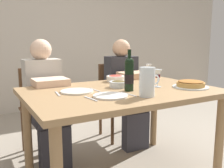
% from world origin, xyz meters
% --- Properties ---
extents(back_wall, '(8.00, 0.10, 2.80)m').
position_xyz_m(back_wall, '(0.00, 2.55, 1.40)').
color(back_wall, beige).
rests_on(back_wall, ground).
extents(dining_table, '(1.50, 1.00, 0.76)m').
position_xyz_m(dining_table, '(0.00, 0.00, 0.67)').
color(dining_table, '#9E7A51').
rests_on(dining_table, ground).
extents(wine_bottle, '(0.07, 0.07, 0.32)m').
position_xyz_m(wine_bottle, '(0.02, -0.07, 0.89)').
color(wine_bottle, black).
rests_on(wine_bottle, dining_table).
extents(water_pitcher, '(0.16, 0.11, 0.20)m').
position_xyz_m(water_pitcher, '(0.02, -0.30, 0.85)').
color(water_pitcher, silver).
rests_on(water_pitcher, dining_table).
extents(baked_tart, '(0.29, 0.29, 0.06)m').
position_xyz_m(baked_tart, '(0.54, -0.20, 0.79)').
color(baked_tart, silver).
rests_on(baked_tart, dining_table).
extents(salad_bowl, '(0.17, 0.17, 0.06)m').
position_xyz_m(salad_bowl, '(0.15, 0.37, 0.79)').
color(salad_bowl, white).
rests_on(salad_bowl, dining_table).
extents(olive_bowl, '(0.15, 0.15, 0.06)m').
position_xyz_m(olive_bowl, '(0.03, 0.10, 0.79)').
color(olive_bowl, silver).
rests_on(olive_bowl, dining_table).
extents(wine_glass_left_diner, '(0.07, 0.07, 0.15)m').
position_xyz_m(wine_glass_left_diner, '(0.32, -0.05, 0.87)').
color(wine_glass_left_diner, silver).
rests_on(wine_glass_left_diner, dining_table).
extents(wine_glass_right_diner, '(0.07, 0.07, 0.14)m').
position_xyz_m(wine_glass_right_diner, '(0.58, 0.42, 0.86)').
color(wine_glass_right_diner, silver).
rests_on(wine_glass_right_diner, dining_table).
extents(dinner_plate_left_setting, '(0.24, 0.24, 0.01)m').
position_xyz_m(dinner_plate_left_setting, '(-0.21, -0.18, 0.77)').
color(dinner_plate_left_setting, white).
rests_on(dinner_plate_left_setting, dining_table).
extents(dinner_plate_right_setting, '(0.25, 0.25, 0.01)m').
position_xyz_m(dinner_plate_right_setting, '(-0.35, 0.08, 0.77)').
color(dinner_plate_right_setting, silver).
rests_on(dinner_plate_right_setting, dining_table).
extents(fork_left_setting, '(0.03, 0.16, 0.00)m').
position_xyz_m(fork_left_setting, '(-0.36, -0.18, 0.76)').
color(fork_left_setting, silver).
rests_on(fork_left_setting, dining_table).
extents(knife_left_setting, '(0.02, 0.18, 0.00)m').
position_xyz_m(knife_left_setting, '(-0.06, -0.18, 0.76)').
color(knife_left_setting, silver).
rests_on(knife_left_setting, dining_table).
extents(knife_right_setting, '(0.01, 0.18, 0.00)m').
position_xyz_m(knife_right_setting, '(-0.20, 0.08, 0.76)').
color(knife_right_setting, silver).
rests_on(knife_right_setting, dining_table).
extents(spoon_right_setting, '(0.03, 0.16, 0.00)m').
position_xyz_m(spoon_right_setting, '(-0.50, 0.08, 0.76)').
color(spoon_right_setting, silver).
rests_on(spoon_right_setting, dining_table).
extents(chair_left, '(0.40, 0.40, 0.87)m').
position_xyz_m(chair_left, '(-0.45, 0.86, 0.50)').
color(chair_left, brown).
rests_on(chair_left, ground).
extents(diner_left, '(0.34, 0.50, 1.16)m').
position_xyz_m(diner_left, '(-0.45, 0.63, 0.62)').
color(diner_left, '#B7B2A8').
rests_on(diner_left, ground).
extents(chair_right, '(0.42, 0.42, 0.87)m').
position_xyz_m(chair_right, '(0.45, 0.88, 0.50)').
color(chair_right, brown).
rests_on(chair_right, ground).
extents(diner_right, '(0.35, 0.52, 1.16)m').
position_xyz_m(diner_right, '(0.44, 0.64, 0.62)').
color(diner_right, '#2D2D33').
rests_on(diner_right, ground).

